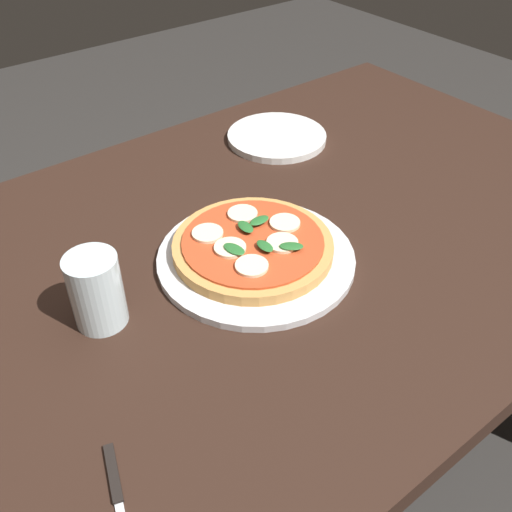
{
  "coord_description": "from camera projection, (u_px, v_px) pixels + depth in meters",
  "views": [
    {
      "loc": [
        0.39,
        0.59,
        1.31
      ],
      "look_at": [
        -0.04,
        0.04,
        0.74
      ],
      "focal_mm": 40.62,
      "sensor_mm": 36.0,
      "label": 1
    }
  ],
  "objects": [
    {
      "name": "serving_tray",
      "position": [
        256.0,
        258.0,
        0.9
      ],
      "size": [
        0.31,
        0.31,
        0.01
      ],
      "primitive_type": "cylinder",
      "color": "silver",
      "rests_on": "dining_table"
    },
    {
      "name": "dining_table",
      "position": [
        224.0,
        301.0,
        0.97
      ],
      "size": [
        1.58,
        0.88,
        0.73
      ],
      "color": "black",
      "rests_on": "ground_plane"
    },
    {
      "name": "knife",
      "position": [
        117.0,
        494.0,
        0.6
      ],
      "size": [
        0.06,
        0.16,
        0.01
      ],
      "color": "black",
      "rests_on": "dining_table"
    },
    {
      "name": "pizza",
      "position": [
        253.0,
        245.0,
        0.9
      ],
      "size": [
        0.25,
        0.25,
        0.03
      ],
      "color": "tan",
      "rests_on": "serving_tray"
    },
    {
      "name": "ground_plane",
      "position": [
        233.0,
        496.0,
        1.37
      ],
      "size": [
        6.0,
        6.0,
        0.0
      ],
      "primitive_type": "plane",
      "color": "#2D2B28"
    },
    {
      "name": "plate_white",
      "position": [
        277.0,
        137.0,
        1.21
      ],
      "size": [
        0.21,
        0.21,
        0.01
      ],
      "primitive_type": "cylinder",
      "color": "white",
      "rests_on": "dining_table"
    },
    {
      "name": "glass_cup",
      "position": [
        96.0,
        291.0,
        0.77
      ],
      "size": [
        0.07,
        0.07,
        0.11
      ],
      "primitive_type": "cylinder",
      "color": "silver",
      "rests_on": "dining_table"
    }
  ]
}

